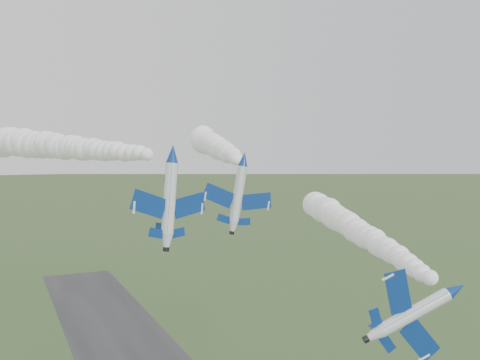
% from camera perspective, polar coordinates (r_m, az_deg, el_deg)
% --- Properties ---
extents(jet_lead, '(5.74, 12.06, 9.10)m').
position_cam_1_polar(jet_lead, '(60.57, 22.14, -10.76)').
color(jet_lead, silver).
extents(smoke_trail_jet_lead, '(20.80, 57.91, 5.32)m').
position_cam_1_polar(smoke_trail_jet_lead, '(89.30, 12.28, -5.23)').
color(smoke_trail_jet_lead, white).
extents(jet_pair_left, '(11.82, 13.71, 3.52)m').
position_cam_1_polar(jet_pair_left, '(70.67, -7.15, 2.83)').
color(jet_pair_left, silver).
extents(smoke_trail_jet_pair_left, '(22.86, 52.28, 5.73)m').
position_cam_1_polar(smoke_trail_jet_pair_left, '(96.10, -18.35, 3.39)').
color(smoke_trail_jet_pair_left, white).
extents(jet_pair_right, '(9.85, 11.69, 3.18)m').
position_cam_1_polar(jet_pair_right, '(74.80, 0.42, 2.28)').
color(jet_pair_right, silver).
extents(smoke_trail_jet_pair_right, '(20.10, 62.19, 5.97)m').
position_cam_1_polar(smoke_trail_jet_pair_right, '(107.91, -2.78, 3.66)').
color(smoke_trail_jet_pair_right, white).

